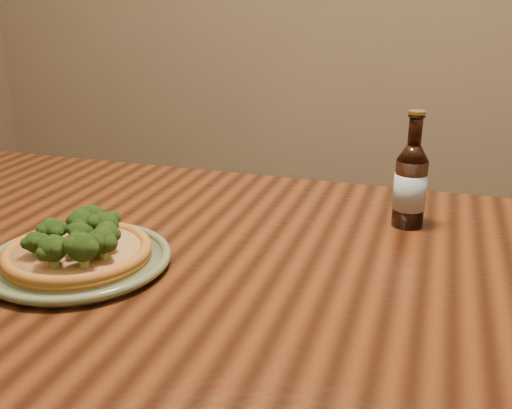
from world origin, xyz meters
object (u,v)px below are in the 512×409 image
(plate, at_px, (79,260))
(beer_bottle, at_px, (410,184))
(table, at_px, (147,300))
(pizza, at_px, (79,248))

(plate, bearing_deg, beer_bottle, 34.61)
(table, distance_m, plate, 0.15)
(plate, bearing_deg, table, 52.28)
(table, bearing_deg, beer_bottle, 30.64)
(pizza, relative_size, beer_bottle, 1.08)
(table, relative_size, plate, 5.70)
(table, height_order, plate, plate)
(pizza, bearing_deg, plate, 158.03)
(table, bearing_deg, plate, -127.72)
(pizza, bearing_deg, table, 53.94)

